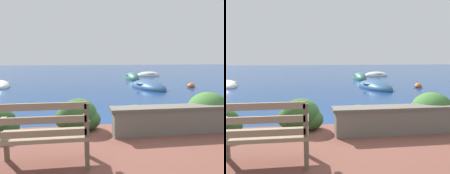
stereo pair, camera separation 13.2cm
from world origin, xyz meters
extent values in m
plane|color=navy|center=(0.00, 0.00, 0.00)|extent=(80.00, 80.00, 0.00)
cube|color=brown|center=(-2.29, -1.50, 0.42)|extent=(0.06, 0.06, 0.40)
cube|color=brown|center=(-1.14, -1.50, 0.42)|extent=(0.06, 0.06, 0.40)
cube|color=brown|center=(-1.14, -1.92, 0.42)|extent=(0.06, 0.06, 0.40)
cube|color=#8C755B|center=(-1.71, -1.71, 0.65)|extent=(1.21, 0.48, 0.05)
cube|color=#8C755B|center=(-1.71, -1.92, 0.75)|extent=(1.15, 0.04, 0.09)
cube|color=#8C755B|center=(-1.71, -1.92, 0.93)|extent=(1.15, 0.04, 0.09)
cube|color=#8C755B|center=(-1.71, -1.92, 1.10)|extent=(1.15, 0.04, 0.09)
cube|color=brown|center=(-1.14, -1.92, 0.90)|extent=(0.06, 0.04, 0.45)
cube|color=#8C755B|center=(-1.14, -1.71, 0.85)|extent=(0.07, 0.43, 0.05)
cube|color=#666056|center=(0.53, -0.72, 0.46)|extent=(2.27, 0.35, 0.48)
cube|color=#565249|center=(0.53, -0.72, 0.73)|extent=(2.38, 0.39, 0.06)
ellipsoid|color=#284C23|center=(-2.60, -0.45, 0.39)|extent=(0.43, 0.39, 0.34)
ellipsoid|color=#2D5628|center=(-1.27, -0.26, 0.54)|extent=(0.76, 0.68, 0.65)
ellipsoid|color=#2D5628|center=(-1.48, -0.20, 0.45)|extent=(0.57, 0.51, 0.46)
ellipsoid|color=#2D5628|center=(-1.08, -0.30, 0.43)|extent=(0.53, 0.48, 0.42)
ellipsoid|color=#426B33|center=(-0.07, -0.26, 0.46)|extent=(0.56, 0.51, 0.48)
ellipsoid|color=#426B33|center=(-0.22, -0.22, 0.39)|extent=(0.42, 0.38, 0.34)
ellipsoid|color=#426B33|center=(0.08, -0.29, 0.38)|extent=(0.40, 0.36, 0.31)
ellipsoid|color=#38662D|center=(1.51, -0.43, 0.59)|extent=(0.88, 0.79, 0.75)
ellipsoid|color=#38662D|center=(1.26, -0.37, 0.48)|extent=(0.66, 0.59, 0.53)
ellipsoid|color=#38662D|center=(1.73, -0.48, 0.46)|extent=(0.61, 0.55, 0.48)
ellipsoid|color=#2D517A|center=(2.41, 6.72, 0.06)|extent=(1.92, 3.14, 0.77)
torus|color=#2D4157|center=(2.41, 6.72, 0.27)|extent=(1.55, 1.55, 0.07)
cube|color=#846647|center=(2.31, 7.15, 0.24)|extent=(1.02, 0.35, 0.04)
cube|color=#846647|center=(2.50, 6.37, 0.24)|extent=(1.02, 0.35, 0.04)
ellipsoid|color=silver|center=(-5.79, 8.56, 0.05)|extent=(1.77, 2.62, 0.62)
torus|color=gray|center=(-5.79, 8.56, 0.22)|extent=(1.21, 1.21, 0.07)
cube|color=#846647|center=(-5.65, 8.22, 0.19)|extent=(0.72, 0.38, 0.04)
cube|color=#846647|center=(-5.90, 8.84, 0.19)|extent=(0.72, 0.38, 0.04)
ellipsoid|color=#336B5B|center=(2.65, 11.45, 0.07)|extent=(0.94, 2.39, 0.90)
torus|color=#304F46|center=(2.65, 11.45, 0.31)|extent=(0.95, 0.95, 0.07)
cube|color=#846647|center=(2.65, 11.81, 0.28)|extent=(0.74, 0.13, 0.04)
cube|color=#846647|center=(2.66, 11.15, 0.28)|extent=(0.74, 0.13, 0.04)
ellipsoid|color=silver|center=(4.69, 13.91, 0.05)|extent=(2.52, 1.74, 0.70)
torus|color=gray|center=(4.69, 13.91, 0.24)|extent=(1.43, 1.43, 0.07)
cube|color=#846647|center=(4.36, 13.81, 0.21)|extent=(0.37, 0.90, 0.04)
cube|color=#846647|center=(4.96, 13.99, 0.21)|extent=(0.37, 0.90, 0.04)
sphere|color=orange|center=(4.88, 6.65, 0.07)|extent=(0.39, 0.39, 0.39)
torus|color=navy|center=(4.88, 6.65, 0.07)|extent=(0.43, 0.43, 0.05)
camera|label=1|loc=(-1.20, -4.69, 1.72)|focal=35.00mm
camera|label=2|loc=(-1.07, -4.71, 1.72)|focal=35.00mm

